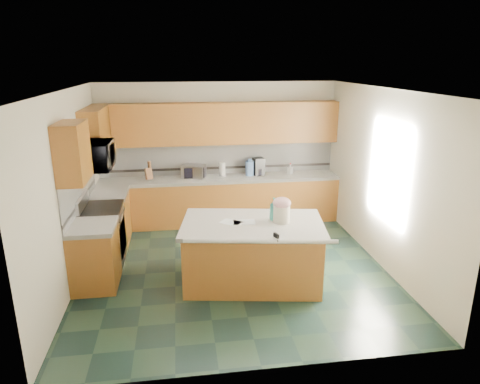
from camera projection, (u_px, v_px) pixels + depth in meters
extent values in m
plane|color=black|center=(234.00, 268.00, 6.64)|extent=(4.60, 4.60, 0.00)
plane|color=white|center=(233.00, 90.00, 5.84)|extent=(4.60, 4.60, 0.00)
cube|color=white|center=(218.00, 152.00, 8.43)|extent=(4.60, 0.04, 2.70)
cube|color=white|center=(265.00, 252.00, 4.04)|extent=(4.60, 0.04, 2.70)
cube|color=white|center=(67.00, 191.00, 5.92)|extent=(0.04, 4.60, 2.70)
cube|color=white|center=(383.00, 178.00, 6.55)|extent=(0.04, 4.60, 2.70)
cube|color=#5C360C|center=(220.00, 201.00, 8.40)|extent=(4.60, 0.60, 0.86)
cube|color=white|center=(220.00, 179.00, 8.26)|extent=(4.60, 0.64, 0.06)
cube|color=#5C360C|center=(219.00, 123.00, 8.08)|extent=(4.60, 0.33, 0.78)
cube|color=silver|center=(218.00, 158.00, 8.43)|extent=(4.60, 0.02, 0.63)
cube|color=black|center=(219.00, 168.00, 8.49)|extent=(4.60, 0.01, 0.05)
cube|color=#5C360C|center=(111.00, 219.00, 7.46)|extent=(0.60, 0.82, 0.86)
cube|color=white|center=(108.00, 194.00, 7.32)|extent=(0.64, 0.82, 0.06)
cube|color=#5C360C|center=(95.00, 258.00, 6.01)|extent=(0.60, 0.72, 0.86)
cube|color=white|center=(92.00, 227.00, 5.87)|extent=(0.64, 0.72, 0.06)
cube|color=silver|center=(79.00, 188.00, 6.48)|extent=(0.02, 2.30, 0.63)
cube|color=black|center=(81.00, 200.00, 6.54)|extent=(0.01, 2.30, 0.05)
cube|color=#5C360C|center=(95.00, 132.00, 7.12)|extent=(0.33, 1.09, 0.78)
cube|color=#5C360C|center=(72.00, 152.00, 5.54)|extent=(0.33, 0.72, 0.78)
cube|color=#B7B7BC|center=(103.00, 236.00, 6.71)|extent=(0.60, 0.76, 0.88)
cube|color=black|center=(122.00, 238.00, 6.76)|extent=(0.02, 0.68, 0.55)
cube|color=black|center=(100.00, 209.00, 6.57)|extent=(0.62, 0.78, 0.04)
cylinder|color=#B7B7BC|center=(122.00, 215.00, 6.65)|extent=(0.02, 0.66, 0.02)
cube|color=#B7B7BC|center=(82.00, 202.00, 6.50)|extent=(0.06, 0.76, 0.18)
imported|color=#B7B7BC|center=(95.00, 156.00, 6.32)|extent=(0.50, 0.73, 0.41)
cube|color=#5C360C|center=(252.00, 255.00, 6.10)|extent=(2.01, 1.35, 0.86)
cube|color=white|center=(253.00, 225.00, 5.96)|extent=(2.13, 1.47, 0.06)
cylinder|color=white|center=(261.00, 241.00, 5.41)|extent=(1.95, 0.37, 0.06)
cylinder|color=beige|center=(282.00, 214.00, 5.94)|extent=(0.27, 0.27, 0.24)
ellipsoid|color=#D4979D|center=(282.00, 203.00, 5.89)|extent=(0.25, 0.25, 0.16)
cylinder|color=tan|center=(282.00, 199.00, 5.88)|extent=(0.08, 0.03, 0.03)
sphere|color=tan|center=(279.00, 199.00, 5.87)|extent=(0.04, 0.04, 0.04)
sphere|color=tan|center=(285.00, 199.00, 5.88)|extent=(0.04, 0.04, 0.04)
imported|color=teal|center=(274.00, 209.00, 6.01)|extent=(0.13, 0.13, 0.33)
cube|color=white|center=(244.00, 222.00, 5.97)|extent=(0.32, 0.25, 0.00)
cube|color=white|center=(231.00, 222.00, 5.96)|extent=(0.34, 0.33, 0.00)
cube|color=black|center=(276.00, 237.00, 5.45)|extent=(0.06, 0.10, 0.09)
cylinder|color=black|center=(277.00, 240.00, 5.40)|extent=(0.02, 0.07, 0.02)
cube|color=#472814|center=(149.00, 174.00, 8.09)|extent=(0.17, 0.19, 0.23)
cylinder|color=black|center=(150.00, 175.00, 8.13)|extent=(0.11, 0.11, 0.14)
cylinder|color=#472814|center=(149.00, 166.00, 8.08)|extent=(0.07, 0.07, 0.20)
cube|color=#B7B7BC|center=(194.00, 171.00, 8.20)|extent=(0.49, 0.41, 0.24)
cube|color=black|center=(194.00, 173.00, 8.07)|extent=(0.38, 0.01, 0.20)
cylinder|color=white|center=(222.00, 169.00, 8.32)|extent=(0.12, 0.12, 0.26)
cylinder|color=#B7B7BC|center=(222.00, 175.00, 8.36)|extent=(0.18, 0.18, 0.01)
cylinder|color=#5274AD|center=(250.00, 168.00, 8.35)|extent=(0.17, 0.17, 0.29)
cylinder|color=#5274AD|center=(250.00, 160.00, 8.30)|extent=(0.08, 0.08, 0.04)
cube|color=black|center=(259.00, 166.00, 8.39)|extent=(0.23, 0.25, 0.34)
cylinder|color=black|center=(259.00, 172.00, 8.37)|extent=(0.14, 0.14, 0.14)
imported|color=white|center=(290.00, 169.00, 8.47)|extent=(0.13, 0.13, 0.20)
cylinder|color=red|center=(290.00, 164.00, 8.43)|extent=(0.02, 0.02, 0.03)
cube|color=white|center=(388.00, 172.00, 6.32)|extent=(0.02, 1.40, 1.10)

